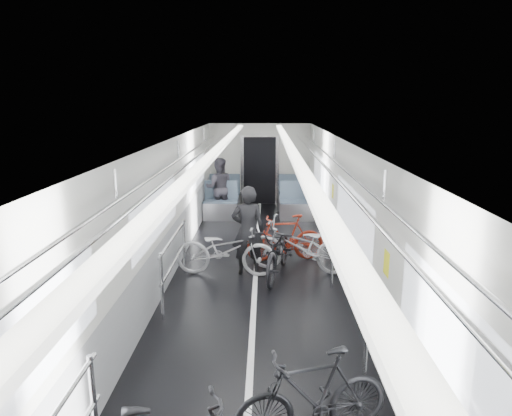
{
  "coord_description": "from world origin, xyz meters",
  "views": [
    {
      "loc": [
        0.16,
        -6.65,
        3.05
      ],
      "look_at": [
        0.0,
        1.44,
        1.14
      ],
      "focal_mm": 32.0,
      "sensor_mm": 36.0,
      "label": 1
    }
  ],
  "objects_px": {
    "bike_aisle": "(279,251)",
    "person_seated": "(219,188)",
    "bike_right_mid": "(299,246)",
    "bike_left_far": "(226,250)",
    "bike_right_far": "(285,238)",
    "bike_right_near": "(312,396)",
    "person_standing": "(248,230)"
  },
  "relations": [
    {
      "from": "person_seated",
      "to": "bike_right_mid",
      "type": "bearing_deg",
      "value": 110.79
    },
    {
      "from": "bike_left_far",
      "to": "person_standing",
      "type": "xyz_separation_m",
      "value": [
        0.39,
        0.08,
        0.33
      ]
    },
    {
      "from": "bike_left_far",
      "to": "person_seated",
      "type": "distance_m",
      "value": 4.27
    },
    {
      "from": "bike_left_far",
      "to": "bike_right_near",
      "type": "relative_size",
      "value": 1.21
    },
    {
      "from": "bike_aisle",
      "to": "person_standing",
      "type": "bearing_deg",
      "value": -177.94
    },
    {
      "from": "person_standing",
      "to": "bike_right_mid",
      "type": "bearing_deg",
      "value": -173.65
    },
    {
      "from": "bike_left_far",
      "to": "bike_right_far",
      "type": "xyz_separation_m",
      "value": [
        1.09,
        0.79,
        -0.02
      ]
    },
    {
      "from": "bike_right_mid",
      "to": "bike_aisle",
      "type": "relative_size",
      "value": 1.07
    },
    {
      "from": "bike_right_far",
      "to": "bike_aisle",
      "type": "xyz_separation_m",
      "value": [
        -0.15,
        -0.81,
        0.01
      ]
    },
    {
      "from": "bike_right_near",
      "to": "bike_right_mid",
      "type": "height_order",
      "value": "bike_right_mid"
    },
    {
      "from": "bike_right_far",
      "to": "person_standing",
      "type": "height_order",
      "value": "person_standing"
    },
    {
      "from": "bike_right_mid",
      "to": "person_standing",
      "type": "bearing_deg",
      "value": -70.38
    },
    {
      "from": "bike_aisle",
      "to": "person_seated",
      "type": "bearing_deg",
      "value": 121.57
    },
    {
      "from": "bike_left_far",
      "to": "bike_right_mid",
      "type": "bearing_deg",
      "value": -77.62
    },
    {
      "from": "bike_aisle",
      "to": "person_standing",
      "type": "distance_m",
      "value": 0.65
    },
    {
      "from": "bike_right_mid",
      "to": "bike_aisle",
      "type": "bearing_deg",
      "value": -48.31
    },
    {
      "from": "bike_left_far",
      "to": "bike_right_mid",
      "type": "xyz_separation_m",
      "value": [
        1.32,
        0.19,
        0.02
      ]
    },
    {
      "from": "bike_right_far",
      "to": "bike_right_mid",
      "type": "bearing_deg",
      "value": 12.07
    },
    {
      "from": "bike_right_far",
      "to": "bike_left_far",
      "type": "bearing_deg",
      "value": -63.1
    },
    {
      "from": "bike_left_far",
      "to": "bike_right_near",
      "type": "xyz_separation_m",
      "value": [
        1.13,
        -4.07,
        -0.03
      ]
    },
    {
      "from": "bike_right_near",
      "to": "person_standing",
      "type": "height_order",
      "value": "person_standing"
    },
    {
      "from": "person_standing",
      "to": "person_seated",
      "type": "relative_size",
      "value": 1.02
    },
    {
      "from": "bike_right_mid",
      "to": "person_standing",
      "type": "xyz_separation_m",
      "value": [
        -0.93,
        -0.11,
        0.31
      ]
    },
    {
      "from": "bike_left_far",
      "to": "bike_right_near",
      "type": "distance_m",
      "value": 4.22
    },
    {
      "from": "bike_right_near",
      "to": "bike_right_far",
      "type": "bearing_deg",
      "value": 163.55
    },
    {
      "from": "bike_right_mid",
      "to": "person_seated",
      "type": "relative_size",
      "value": 1.19
    },
    {
      "from": "bike_left_far",
      "to": "person_seated",
      "type": "xyz_separation_m",
      "value": [
        -0.54,
        4.22,
        0.32
      ]
    },
    {
      "from": "bike_left_far",
      "to": "person_standing",
      "type": "bearing_deg",
      "value": -74.57
    },
    {
      "from": "bike_aisle",
      "to": "person_seated",
      "type": "relative_size",
      "value": 1.11
    },
    {
      "from": "bike_right_near",
      "to": "bike_right_mid",
      "type": "distance_m",
      "value": 4.26
    },
    {
      "from": "bike_left_far",
      "to": "person_seated",
      "type": "relative_size",
      "value": 1.14
    },
    {
      "from": "bike_left_far",
      "to": "bike_right_mid",
      "type": "relative_size",
      "value": 0.96
    }
  ]
}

